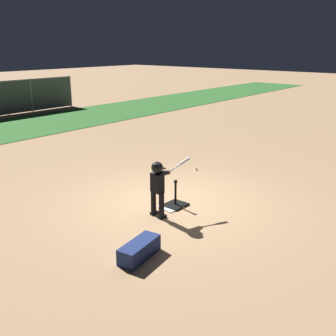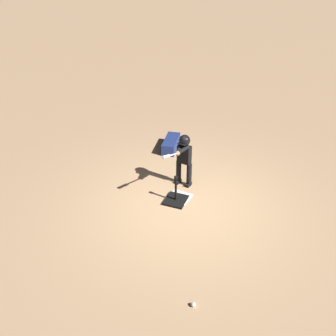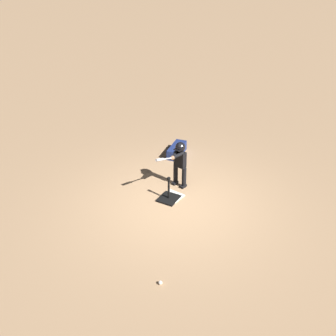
# 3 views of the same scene
# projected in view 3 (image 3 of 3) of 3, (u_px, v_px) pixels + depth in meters

# --- Properties ---
(ground_plane) EXTENTS (90.00, 90.00, 0.00)m
(ground_plane) POSITION_uv_depth(u_px,v_px,m) (176.00, 204.00, 9.07)
(ground_plane) COLOR tan
(home_plate) EXTENTS (0.49, 0.49, 0.02)m
(home_plate) POSITION_uv_depth(u_px,v_px,m) (172.00, 196.00, 9.34)
(home_plate) COLOR white
(home_plate) RESTS_ON ground_plane
(batting_tee) EXTENTS (0.48, 0.43, 0.59)m
(batting_tee) POSITION_uv_depth(u_px,v_px,m) (169.00, 197.00, 9.22)
(batting_tee) COLOR black
(batting_tee) RESTS_ON ground_plane
(batter_child) EXTENTS (1.01, 0.38, 1.18)m
(batter_child) POSITION_uv_depth(u_px,v_px,m) (179.00, 159.00, 9.40)
(batter_child) COLOR black
(batter_child) RESTS_ON ground_plane
(baseball) EXTENTS (0.07, 0.07, 0.07)m
(baseball) POSITION_uv_depth(u_px,v_px,m) (160.00, 283.00, 6.91)
(baseball) COLOR white
(baseball) RESTS_ON ground_plane
(equipment_bag) EXTENTS (0.88, 0.45, 0.28)m
(equipment_bag) POSITION_uv_depth(u_px,v_px,m) (177.00, 150.00, 11.16)
(equipment_bag) COLOR navy
(equipment_bag) RESTS_ON ground_plane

